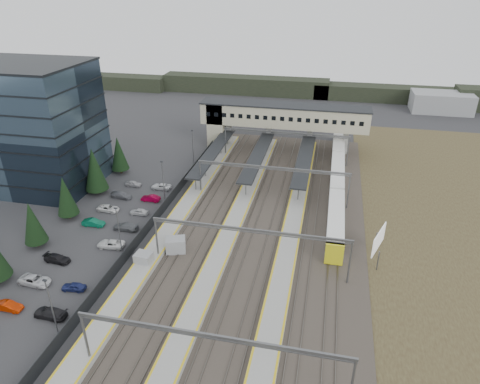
% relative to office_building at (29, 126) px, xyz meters
% --- Properties ---
extents(ground, '(220.00, 220.00, 0.00)m').
position_rel_office_building_xyz_m(ground, '(36.00, -12.00, -12.19)').
color(ground, '#2B2B2D').
rests_on(ground, ground).
extents(office_building, '(24.30, 18.30, 24.30)m').
position_rel_office_building_xyz_m(office_building, '(0.00, 0.00, 0.00)').
color(office_building, '#3A4E60').
rests_on(office_building, ground).
extents(conifer_row, '(4.42, 49.82, 9.50)m').
position_rel_office_building_xyz_m(conifer_row, '(14.00, -15.86, -7.36)').
color(conifer_row, black).
rests_on(conifer_row, ground).
extents(car_park, '(10.60, 44.08, 1.28)m').
position_rel_office_building_xyz_m(car_park, '(22.38, -17.27, -11.59)').
color(car_park, silver).
rests_on(car_park, ground).
extents(lampposts, '(0.50, 53.25, 8.07)m').
position_rel_office_building_xyz_m(lampposts, '(28.00, -10.75, -7.86)').
color(lampposts, slate).
rests_on(lampposts, ground).
extents(fence, '(0.08, 90.00, 2.00)m').
position_rel_office_building_xyz_m(fence, '(29.50, -7.00, -11.19)').
color(fence, '#26282B').
rests_on(fence, ground).
extents(relay_cabin_near, '(3.52, 3.02, 2.48)m').
position_rel_office_building_xyz_m(relay_cabin_near, '(36.05, -17.89, -10.95)').
color(relay_cabin_near, gray).
rests_on(relay_cabin_near, ground).
extents(relay_cabin_far, '(2.56, 2.19, 2.21)m').
position_rel_office_building_xyz_m(relay_cabin_far, '(32.70, -22.26, -11.09)').
color(relay_cabin_far, gray).
rests_on(relay_cabin_far, ground).
extents(rail_corridor, '(34.00, 90.00, 0.92)m').
position_rel_office_building_xyz_m(rail_corridor, '(45.34, -7.00, -11.90)').
color(rail_corridor, '#38322A').
rests_on(rail_corridor, ground).
extents(canopies, '(23.10, 30.00, 3.28)m').
position_rel_office_building_xyz_m(canopies, '(43.00, 15.00, -8.27)').
color(canopies, black).
rests_on(canopies, ground).
extents(footbridge, '(40.40, 6.40, 11.20)m').
position_rel_office_building_xyz_m(footbridge, '(43.70, 30.00, -4.26)').
color(footbridge, '#ABA687').
rests_on(footbridge, ground).
extents(gantries, '(28.40, 62.28, 7.17)m').
position_rel_office_building_xyz_m(gantries, '(48.00, -9.00, -6.20)').
color(gantries, slate).
rests_on(gantries, ground).
extents(train, '(2.71, 56.60, 3.41)m').
position_rel_office_building_xyz_m(train, '(60.00, 11.74, -10.25)').
color(train, white).
rests_on(train, ground).
extents(billboard, '(2.22, 5.77, 5.19)m').
position_rel_office_building_xyz_m(billboard, '(66.25, -13.37, -8.70)').
color(billboard, slate).
rests_on(billboard, ground).
extents(scrub_east, '(34.00, 120.00, 0.06)m').
position_rel_office_building_xyz_m(scrub_east, '(81.00, -7.00, -12.16)').
color(scrub_east, '#40311E').
rests_on(scrub_east, ground).
extents(treeline_far, '(170.00, 19.00, 7.00)m').
position_rel_office_building_xyz_m(treeline_far, '(59.81, 80.28, -9.24)').
color(treeline_far, black).
rests_on(treeline_far, ground).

